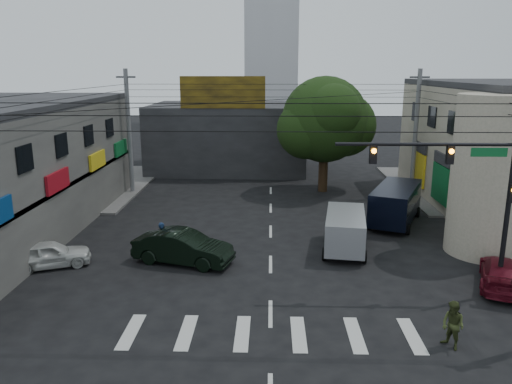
{
  "coord_description": "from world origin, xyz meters",
  "views": [
    {
      "loc": [
        -0.05,
        -20.52,
        9.16
      ],
      "look_at": [
        -0.76,
        4.0,
        3.1
      ],
      "focal_mm": 35.0,
      "sensor_mm": 36.0,
      "label": 1
    }
  ],
  "objects_px": {
    "traffic_gantry": "(469,181)",
    "maroon_sedan": "(503,273)",
    "dark_sedan": "(183,247)",
    "white_compact": "(49,254)",
    "utility_pole_far_left": "(129,132)",
    "street_tree": "(325,120)",
    "silver_minivan": "(345,232)",
    "traffic_officer": "(162,239)",
    "navy_van": "(395,205)",
    "utility_pole_far_right": "(415,134)",
    "pedestrian_olive": "(453,325)"
  },
  "relations": [
    {
      "from": "street_tree",
      "to": "traffic_gantry",
      "type": "bearing_deg",
      "value": -78.01
    },
    {
      "from": "street_tree",
      "to": "navy_van",
      "type": "xyz_separation_m",
      "value": [
        3.57,
        -8.15,
        -4.33
      ]
    },
    {
      "from": "navy_van",
      "to": "pedestrian_olive",
      "type": "distance_m",
      "value": 14.18
    },
    {
      "from": "pedestrian_olive",
      "to": "navy_van",
      "type": "bearing_deg",
      "value": 141.92
    },
    {
      "from": "utility_pole_far_left",
      "to": "silver_minivan",
      "type": "bearing_deg",
      "value": -39.89
    },
    {
      "from": "street_tree",
      "to": "dark_sedan",
      "type": "xyz_separation_m",
      "value": [
        -8.23,
        -14.94,
        -4.68
      ]
    },
    {
      "from": "silver_minivan",
      "to": "pedestrian_olive",
      "type": "relative_size",
      "value": 2.87
    },
    {
      "from": "pedestrian_olive",
      "to": "traffic_officer",
      "type": "bearing_deg",
      "value": -157.69
    },
    {
      "from": "street_tree",
      "to": "traffic_officer",
      "type": "height_order",
      "value": "street_tree"
    },
    {
      "from": "street_tree",
      "to": "utility_pole_far_left",
      "type": "distance_m",
      "value": 14.56
    },
    {
      "from": "street_tree",
      "to": "utility_pole_far_right",
      "type": "distance_m",
      "value": 6.63
    },
    {
      "from": "utility_pole_far_left",
      "to": "traffic_gantry",
      "type": "bearing_deg",
      "value": -42.86
    },
    {
      "from": "street_tree",
      "to": "silver_minivan",
      "type": "bearing_deg",
      "value": -90.75
    },
    {
      "from": "street_tree",
      "to": "utility_pole_far_left",
      "type": "relative_size",
      "value": 0.95
    },
    {
      "from": "traffic_gantry",
      "to": "navy_van",
      "type": "xyz_separation_m",
      "value": [
        -0.26,
        9.85,
        -3.69
      ]
    },
    {
      "from": "maroon_sedan",
      "to": "dark_sedan",
      "type": "bearing_deg",
      "value": 12.71
    },
    {
      "from": "navy_van",
      "to": "pedestrian_olive",
      "type": "bearing_deg",
      "value": -162.35
    },
    {
      "from": "street_tree",
      "to": "silver_minivan",
      "type": "distance_m",
      "value": 13.73
    },
    {
      "from": "white_compact",
      "to": "maroon_sedan",
      "type": "relative_size",
      "value": 0.86
    },
    {
      "from": "utility_pole_far_right",
      "to": "silver_minivan",
      "type": "distance_m",
      "value": 14.18
    },
    {
      "from": "utility_pole_far_left",
      "to": "navy_van",
      "type": "distance_m",
      "value": 19.73
    },
    {
      "from": "traffic_officer",
      "to": "navy_van",
      "type": "bearing_deg",
      "value": 15.49
    },
    {
      "from": "dark_sedan",
      "to": "white_compact",
      "type": "distance_m",
      "value": 6.31
    },
    {
      "from": "utility_pole_far_left",
      "to": "navy_van",
      "type": "relative_size",
      "value": 1.51
    },
    {
      "from": "utility_pole_far_left",
      "to": "traffic_officer",
      "type": "distance_m",
      "value": 14.45
    },
    {
      "from": "utility_pole_far_left",
      "to": "dark_sedan",
      "type": "height_order",
      "value": "utility_pole_far_left"
    },
    {
      "from": "traffic_officer",
      "to": "pedestrian_olive",
      "type": "bearing_deg",
      "value": -44.32
    },
    {
      "from": "utility_pole_far_left",
      "to": "maroon_sedan",
      "type": "distance_m",
      "value": 26.44
    },
    {
      "from": "street_tree",
      "to": "traffic_officer",
      "type": "bearing_deg",
      "value": -123.97
    },
    {
      "from": "street_tree",
      "to": "traffic_gantry",
      "type": "relative_size",
      "value": 1.21
    },
    {
      "from": "traffic_gantry",
      "to": "maroon_sedan",
      "type": "bearing_deg",
      "value": 19.44
    },
    {
      "from": "utility_pole_far_right",
      "to": "pedestrian_olive",
      "type": "height_order",
      "value": "utility_pole_far_right"
    },
    {
      "from": "white_compact",
      "to": "silver_minivan",
      "type": "bearing_deg",
      "value": -102.42
    },
    {
      "from": "traffic_gantry",
      "to": "dark_sedan",
      "type": "distance_m",
      "value": 13.08
    },
    {
      "from": "utility_pole_far_right",
      "to": "navy_van",
      "type": "relative_size",
      "value": 1.51
    },
    {
      "from": "utility_pole_far_left",
      "to": "utility_pole_far_right",
      "type": "bearing_deg",
      "value": 0.0
    },
    {
      "from": "utility_pole_far_right",
      "to": "silver_minivan",
      "type": "relative_size",
      "value": 1.91
    },
    {
      "from": "traffic_gantry",
      "to": "traffic_officer",
      "type": "distance_m",
      "value": 14.41
    },
    {
      "from": "street_tree",
      "to": "navy_van",
      "type": "distance_m",
      "value": 9.89
    },
    {
      "from": "traffic_gantry",
      "to": "white_compact",
      "type": "distance_m",
      "value": 18.94
    },
    {
      "from": "street_tree",
      "to": "white_compact",
      "type": "bearing_deg",
      "value": -132.82
    },
    {
      "from": "silver_minivan",
      "to": "navy_van",
      "type": "relative_size",
      "value": 0.79
    },
    {
      "from": "utility_pole_far_right",
      "to": "street_tree",
      "type": "bearing_deg",
      "value": 171.25
    },
    {
      "from": "street_tree",
      "to": "traffic_officer",
      "type": "relative_size",
      "value": 5.04
    },
    {
      "from": "traffic_gantry",
      "to": "utility_pole_far_right",
      "type": "height_order",
      "value": "utility_pole_far_right"
    },
    {
      "from": "traffic_gantry",
      "to": "navy_van",
      "type": "bearing_deg",
      "value": 91.51
    },
    {
      "from": "traffic_gantry",
      "to": "utility_pole_far_left",
      "type": "bearing_deg",
      "value": 137.14
    },
    {
      "from": "dark_sedan",
      "to": "maroon_sedan",
      "type": "distance_m",
      "value": 14.4
    },
    {
      "from": "maroon_sedan",
      "to": "silver_minivan",
      "type": "bearing_deg",
      "value": -12.8
    },
    {
      "from": "maroon_sedan",
      "to": "white_compact",
      "type": "bearing_deg",
      "value": 17.47
    }
  ]
}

